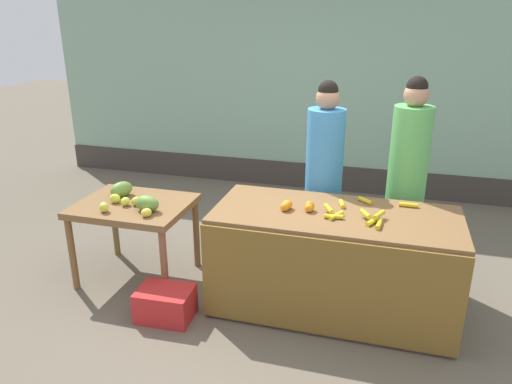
{
  "coord_description": "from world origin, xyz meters",
  "views": [
    {
      "loc": [
        0.87,
        -3.55,
        2.34
      ],
      "look_at": [
        -0.18,
        0.15,
        0.91
      ],
      "focal_mm": 33.83,
      "sensor_mm": 36.0,
      "label": 1
    }
  ],
  "objects_px": {
    "produce_sack": "(242,222)",
    "vendor_woman_green_shirt": "(406,181)",
    "produce_crate": "(166,304)",
    "vendor_woman_blue_shirt": "(324,178)"
  },
  "relations": [
    {
      "from": "vendor_woman_green_shirt",
      "to": "produce_crate",
      "type": "relative_size",
      "value": 4.22
    },
    {
      "from": "vendor_woman_blue_shirt",
      "to": "vendor_woman_green_shirt",
      "type": "distance_m",
      "value": 0.74
    },
    {
      "from": "produce_sack",
      "to": "vendor_woman_green_shirt",
      "type": "bearing_deg",
      "value": -4.96
    },
    {
      "from": "produce_crate",
      "to": "vendor_woman_green_shirt",
      "type": "bearing_deg",
      "value": 35.06
    },
    {
      "from": "vendor_woman_green_shirt",
      "to": "vendor_woman_blue_shirt",
      "type": "bearing_deg",
      "value": -175.74
    },
    {
      "from": "vendor_woman_green_shirt",
      "to": "produce_sack",
      "type": "bearing_deg",
      "value": 175.04
    },
    {
      "from": "vendor_woman_green_shirt",
      "to": "produce_crate",
      "type": "height_order",
      "value": "vendor_woman_green_shirt"
    },
    {
      "from": "vendor_woman_blue_shirt",
      "to": "vendor_woman_green_shirt",
      "type": "height_order",
      "value": "vendor_woman_green_shirt"
    },
    {
      "from": "vendor_woman_green_shirt",
      "to": "produce_sack",
      "type": "distance_m",
      "value": 1.72
    },
    {
      "from": "vendor_woman_blue_shirt",
      "to": "produce_sack",
      "type": "relative_size",
      "value": 3.16
    }
  ]
}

